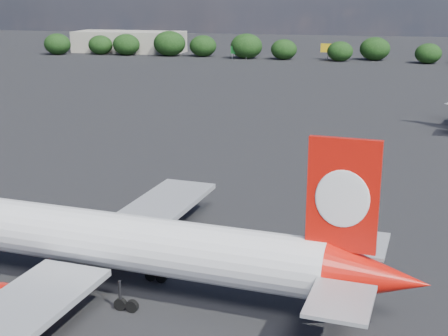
# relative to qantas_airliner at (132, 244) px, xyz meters

# --- Properties ---
(ground) EXTENTS (500.00, 500.00, 0.00)m
(ground) POSITION_rel_qantas_airliner_xyz_m (-10.98, 57.14, -4.15)
(ground) COLOR black
(ground) RESTS_ON ground
(qantas_airliner) EXTENTS (41.78, 39.77, 13.62)m
(qantas_airliner) POSITION_rel_qantas_airliner_xyz_m (0.00, 0.00, 0.00)
(qantas_airliner) COLOR white
(qantas_airliner) RESTS_ON ground
(terminal_building) EXTENTS (42.00, 16.00, 8.00)m
(terminal_building) POSITION_rel_qantas_airliner_xyz_m (-75.98, 189.14, -0.15)
(terminal_building) COLOR gray
(terminal_building) RESTS_ON ground
(highway_sign) EXTENTS (6.00, 0.30, 4.50)m
(highway_sign) POSITION_rel_qantas_airliner_xyz_m (-28.98, 173.14, -1.02)
(highway_sign) COLOR #125C1E
(highway_sign) RESTS_ON ground
(billboard_yellow) EXTENTS (5.00, 0.30, 5.50)m
(billboard_yellow) POSITION_rel_qantas_airliner_xyz_m (1.02, 179.14, -0.28)
(billboard_yellow) COLOR gold
(billboard_yellow) RESTS_ON ground
(horizon_treeline) EXTENTS (201.55, 15.79, 9.09)m
(horizon_treeline) POSITION_rel_qantas_airliner_xyz_m (-3.86, 176.40, -0.18)
(horizon_treeline) COLOR black
(horizon_treeline) RESTS_ON ground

